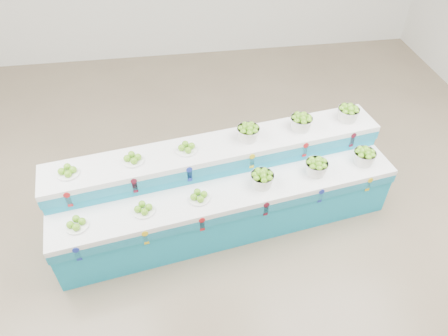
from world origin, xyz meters
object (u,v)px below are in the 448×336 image
(display_stand, at_px, (224,190))
(plate_upper_mid, at_px, (133,158))
(basket_lower_left, at_px, (262,179))
(basket_upper_right, at_px, (348,113))

(display_stand, xyz_separation_m, plate_upper_mid, (-1.03, 0.10, 0.56))
(display_stand, relative_size, basket_lower_left, 15.01)
(display_stand, bearing_deg, basket_lower_left, -33.76)
(basket_lower_left, xyz_separation_m, plate_upper_mid, (-1.44, 0.29, 0.25))
(plate_upper_mid, relative_size, basket_upper_right, 0.91)
(display_stand, distance_m, plate_upper_mid, 1.17)
(basket_lower_left, bearing_deg, display_stand, 155.00)
(display_stand, bearing_deg, plate_upper_mid, 165.68)
(basket_lower_left, height_order, plate_upper_mid, plate_upper_mid)
(basket_lower_left, distance_m, basket_upper_right, 1.46)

